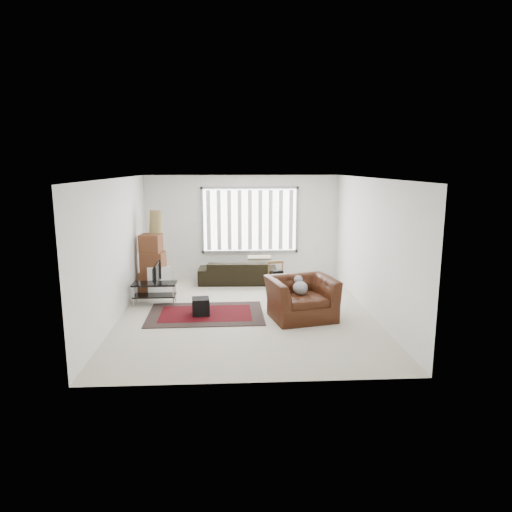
{
  "coord_description": "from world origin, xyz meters",
  "views": [
    {
      "loc": [
        -0.3,
        -8.81,
        2.93
      ],
      "look_at": [
        0.23,
        0.67,
        1.05
      ],
      "focal_mm": 32.0,
      "sensor_mm": 36.0,
      "label": 1
    }
  ],
  "objects_px": {
    "side_chair": "(277,276)",
    "sofa": "(238,269)",
    "moving_boxes": "(153,266)",
    "armchair": "(301,295)",
    "tv_stand": "(155,289)"
  },
  "relations": [
    {
      "from": "armchair",
      "to": "sofa",
      "type": "bearing_deg",
      "value": 100.5
    },
    {
      "from": "tv_stand",
      "to": "moving_boxes",
      "type": "distance_m",
      "value": 0.97
    },
    {
      "from": "sofa",
      "to": "side_chair",
      "type": "height_order",
      "value": "sofa"
    },
    {
      "from": "moving_boxes",
      "to": "side_chair",
      "type": "bearing_deg",
      "value": -4.22
    },
    {
      "from": "sofa",
      "to": "side_chair",
      "type": "relative_size",
      "value": 2.64
    },
    {
      "from": "armchair",
      "to": "moving_boxes",
      "type": "bearing_deg",
      "value": 135.11
    },
    {
      "from": "sofa",
      "to": "moving_boxes",
      "type": "bearing_deg",
      "value": 23.57
    },
    {
      "from": "tv_stand",
      "to": "side_chair",
      "type": "xyz_separation_m",
      "value": [
        2.72,
        0.69,
        0.08
      ]
    },
    {
      "from": "side_chair",
      "to": "armchair",
      "type": "height_order",
      "value": "armchair"
    },
    {
      "from": "sofa",
      "to": "armchair",
      "type": "xyz_separation_m",
      "value": [
        1.19,
        -2.78,
        0.08
      ]
    },
    {
      "from": "armchair",
      "to": "side_chair",
      "type": "bearing_deg",
      "value": 86.33
    },
    {
      "from": "side_chair",
      "to": "sofa",
      "type": "bearing_deg",
      "value": 122.71
    },
    {
      "from": "side_chair",
      "to": "armchair",
      "type": "xyz_separation_m",
      "value": [
        0.29,
        -1.79,
        0.05
      ]
    },
    {
      "from": "tv_stand",
      "to": "armchair",
      "type": "distance_m",
      "value": 3.2
    },
    {
      "from": "tv_stand",
      "to": "moving_boxes",
      "type": "xyz_separation_m",
      "value": [
        -0.17,
        0.9,
        0.31
      ]
    }
  ]
}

